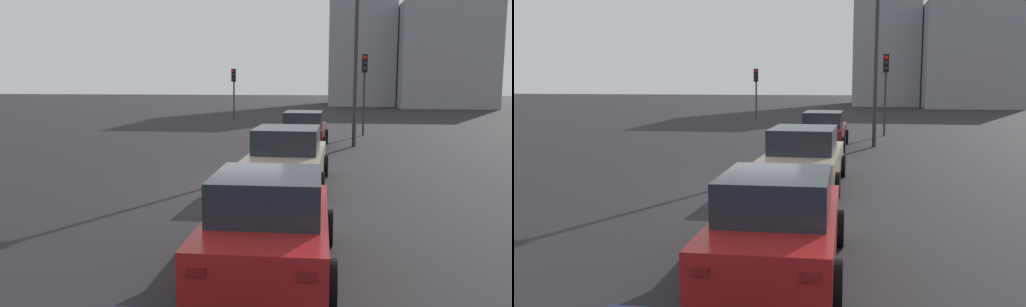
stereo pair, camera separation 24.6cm
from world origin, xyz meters
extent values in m
cube|color=black|center=(0.00, 0.00, -0.10)|extent=(160.00, 160.00, 0.20)
cube|color=#510F16|center=(8.20, -1.47, 0.59)|extent=(4.66, 1.87, 0.65)
cube|color=#1E232B|center=(7.97, -1.46, 1.22)|extent=(2.12, 1.58, 0.61)
cylinder|color=black|center=(9.60, -2.37, 0.32)|extent=(0.65, 0.24, 0.64)
cylinder|color=black|center=(9.66, -0.65, 0.32)|extent=(0.65, 0.24, 0.64)
cylinder|color=black|center=(6.75, -2.28, 0.32)|extent=(0.65, 0.24, 0.64)
cylinder|color=black|center=(6.80, -0.56, 0.32)|extent=(0.65, 0.24, 0.64)
cube|color=red|center=(5.87, -2.01, 0.70)|extent=(0.04, 0.20, 0.11)
cube|color=red|center=(5.91, -0.77, 0.70)|extent=(0.04, 0.20, 0.11)
cube|color=tan|center=(0.10, -1.36, 0.60)|extent=(4.72, 2.02, 0.69)
cube|color=#1E232B|center=(-0.13, -1.35, 1.27)|extent=(2.15, 1.71, 0.64)
cylinder|color=black|center=(1.51, -2.34, 0.32)|extent=(0.65, 0.24, 0.64)
cylinder|color=black|center=(1.57, -0.47, 0.32)|extent=(0.65, 0.24, 0.64)
cylinder|color=black|center=(-1.38, -2.25, 0.32)|extent=(0.65, 0.24, 0.64)
cylinder|color=black|center=(-1.31, -0.38, 0.32)|extent=(0.65, 0.24, 0.64)
cube|color=red|center=(-2.27, -1.96, 0.73)|extent=(0.04, 0.20, 0.11)
cube|color=red|center=(-2.22, -0.61, 0.73)|extent=(0.04, 0.20, 0.11)
cube|color=maroon|center=(-6.43, -1.53, 0.59)|extent=(4.17, 1.77, 0.65)
cube|color=#1E232B|center=(-6.64, -1.54, 1.22)|extent=(1.88, 1.54, 0.61)
cylinder|color=black|center=(-5.14, -2.39, 0.32)|extent=(0.64, 0.22, 0.64)
cylinder|color=black|center=(-5.15, -0.66, 0.32)|extent=(0.64, 0.22, 0.64)
cylinder|color=black|center=(-7.72, -2.41, 0.32)|extent=(0.64, 0.22, 0.64)
cylinder|color=black|center=(-7.73, -0.67, 0.32)|extent=(0.64, 0.22, 0.64)
cube|color=maroon|center=(-8.52, -2.18, 0.70)|extent=(0.03, 0.20, 0.11)
cube|color=maroon|center=(-8.53, -0.92, 0.70)|extent=(0.03, 0.20, 0.11)
cylinder|color=#2D2D30|center=(23.42, 4.09, 1.32)|extent=(0.11, 0.11, 2.65)
cube|color=black|center=(23.36, 4.10, 3.10)|extent=(0.24, 0.31, 0.90)
sphere|color=red|center=(23.26, 4.12, 3.37)|extent=(0.20, 0.20, 0.20)
sphere|color=black|center=(23.26, 4.12, 3.10)|extent=(0.20, 0.20, 0.20)
sphere|color=black|center=(23.26, 4.12, 2.83)|extent=(0.20, 0.20, 0.20)
cylinder|color=#2D2D30|center=(13.33, -4.26, 1.59)|extent=(0.11, 0.11, 3.17)
cube|color=black|center=(13.27, -4.25, 3.62)|extent=(0.23, 0.30, 0.90)
sphere|color=red|center=(13.16, -4.24, 3.89)|extent=(0.20, 0.20, 0.20)
sphere|color=black|center=(13.16, -4.24, 3.62)|extent=(0.20, 0.20, 0.20)
sphere|color=black|center=(13.16, -4.24, 3.35)|extent=(0.20, 0.20, 0.20)
cylinder|color=#2D2D30|center=(8.71, -3.56, 4.18)|extent=(0.16, 0.16, 8.36)
cube|color=gray|center=(42.23, -14.00, 5.06)|extent=(8.37, 9.02, 10.12)
cube|color=gray|center=(46.38, -6.00, 7.97)|extent=(10.06, 6.72, 15.93)
camera|label=1|loc=(-14.20, -2.34, 2.87)|focal=37.62mm
camera|label=2|loc=(-14.17, -2.58, 2.87)|focal=37.62mm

